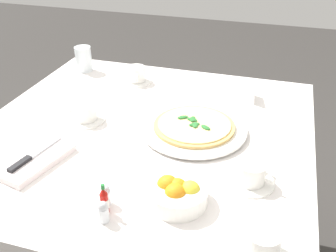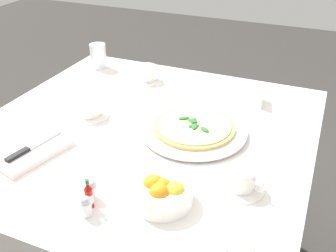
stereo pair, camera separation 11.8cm
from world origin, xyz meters
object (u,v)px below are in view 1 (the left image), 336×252
object	(u,v)px
pizza_plate	(194,129)
menu_card	(253,92)
pizza	(194,125)
salt_shaker	(106,196)
pepper_shaker	(103,213)
coffee_cup_right_edge	(251,175)
coffee_cup_far_right	(85,113)
dinner_knife	(33,155)
citrus_bowl	(177,193)
water_glass_near_left	(84,61)
coffee_cup_left_edge	(136,75)
napkin_folded	(33,159)
coffee_cup_back_corner	(262,244)
hot_sauce_bottle	(104,201)

from	to	relation	value
pizza_plate	menu_card	distance (m)	0.33
menu_card	pizza	bearing A→B (deg)	-39.17
pizza_plate	salt_shaker	bearing A→B (deg)	162.06
pizza_plate	pepper_shaker	distance (m)	0.46
pizza	coffee_cup_right_edge	bearing A→B (deg)	-135.92
coffee_cup_far_right	dinner_knife	world-z (taller)	coffee_cup_far_right
pizza	menu_card	bearing A→B (deg)	-28.01
dinner_knife	pepper_shaker	world-z (taller)	pepper_shaker
citrus_bowl	pizza_plate	bearing A→B (deg)	6.42
menu_card	citrus_bowl	bearing A→B (deg)	-21.66
coffee_cup_far_right	pizza_plate	bearing A→B (deg)	-84.90
water_glass_near_left	dinner_knife	xyz separation A→B (m)	(-0.66, -0.18, -0.02)
coffee_cup_left_edge	citrus_bowl	xyz separation A→B (m)	(-0.65, -0.36, -0.00)
napkin_folded	citrus_bowl	bearing A→B (deg)	-82.11
napkin_folded	pepper_shaker	size ratio (longest dim) A/B	4.34
coffee_cup_left_edge	coffee_cup_back_corner	world-z (taller)	coffee_cup_left_edge
salt_shaker	menu_card	xyz separation A→B (m)	(0.68, -0.28, 0.00)
coffee_cup_left_edge	citrus_bowl	distance (m)	0.74
coffee_cup_right_edge	menu_card	world-z (taller)	coffee_cup_right_edge
pizza_plate	napkin_folded	size ratio (longest dim) A/B	1.38
pizza_plate	hot_sauce_bottle	size ratio (longest dim) A/B	4.06
pepper_shaker	menu_card	xyz separation A→B (m)	(0.74, -0.26, 0.00)
coffee_cup_far_right	menu_card	xyz separation A→B (m)	(0.32, -0.52, 0.00)
hot_sauce_bottle	menu_card	bearing A→B (deg)	-20.89
pizza	citrus_bowl	distance (m)	0.34
pizza	salt_shaker	xyz separation A→B (m)	(-0.39, 0.13, 0.00)
pizza	coffee_cup_left_edge	xyz separation A→B (m)	(0.32, 0.32, 0.00)
dinner_knife	pizza	bearing A→B (deg)	-43.07
coffee_cup_right_edge	salt_shaker	world-z (taller)	coffee_cup_right_edge
coffee_cup_right_edge	citrus_bowl	size ratio (longest dim) A/B	0.87
coffee_cup_far_right	citrus_bowl	size ratio (longest dim) A/B	0.88
citrus_bowl	coffee_cup_left_edge	bearing A→B (deg)	28.60
dinner_knife	salt_shaker	world-z (taller)	salt_shaker
pizza	hot_sauce_bottle	distance (m)	0.44
coffee_cup_left_edge	menu_card	size ratio (longest dim) A/B	1.46
hot_sauce_bottle	dinner_knife	bearing A→B (deg)	65.12
pizza	hot_sauce_bottle	size ratio (longest dim) A/B	3.13
pizza	pepper_shaker	distance (m)	0.46
water_glass_near_left	napkin_folded	xyz separation A→B (m)	(-0.66, -0.18, -0.04)
pizza_plate	dinner_knife	size ratio (longest dim) A/B	1.73
dinner_knife	hot_sauce_bottle	distance (m)	0.31
pizza_plate	coffee_cup_far_right	xyz separation A→B (m)	(-0.03, 0.37, 0.02)
water_glass_near_left	menu_card	xyz separation A→B (m)	(-0.08, -0.73, -0.02)
coffee_cup_left_edge	menu_card	distance (m)	0.47
coffee_cup_far_right	hot_sauce_bottle	xyz separation A→B (m)	(-0.39, -0.25, 0.01)
coffee_cup_left_edge	water_glass_near_left	size ratio (longest dim) A/B	1.23
coffee_cup_back_corner	menu_card	size ratio (longest dim) A/B	1.49
dinner_knife	coffee_cup_far_right	bearing A→B (deg)	3.81
pizza_plate	water_glass_near_left	size ratio (longest dim) A/B	3.19
pizza	napkin_folded	distance (m)	0.50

